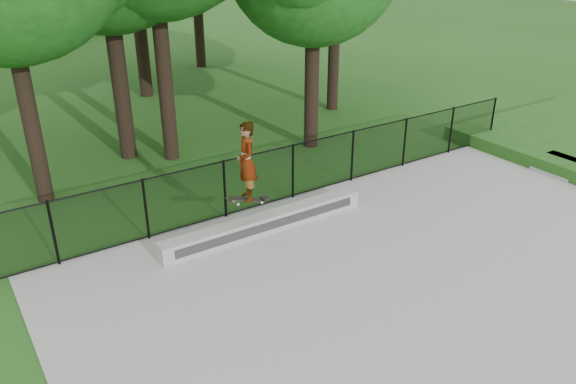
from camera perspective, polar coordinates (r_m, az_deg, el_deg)
name	(u,v)px	position (r m, az deg, el deg)	size (l,w,h in m)	color
ground	(468,313)	(11.28, 17.82, -11.62)	(100.00, 100.00, 0.00)	#255618
concrete_slab	(468,312)	(11.26, 17.84, -11.49)	(14.00, 12.00, 0.06)	#A6A5A0
grind_ledge	(266,223)	(13.20, -2.25, -3.17)	(5.28, 0.40, 0.43)	#B4B4AF
car_c	(26,31)	(41.04, -25.11, 14.56)	(1.80, 4.07, 1.28)	gray
skater_airborne	(246,163)	(12.09, -4.24, 2.99)	(0.81, 0.73, 1.97)	black
chainlink_fence	(293,171)	(14.65, 0.50, 2.13)	(16.06, 0.06, 1.50)	black
concrete_steps	(561,168)	(18.38, 26.03, 2.23)	(1.07, 1.20, 0.45)	#A6A5A0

